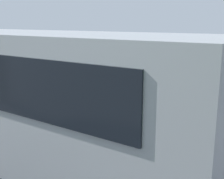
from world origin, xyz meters
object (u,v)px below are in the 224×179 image
(tour_bus, at_px, (4,96))
(parked_motorcycle_silver, at_px, (106,131))
(stunt_motorcycle, at_px, (150,84))
(traffic_cone, at_px, (220,112))
(spectator_far_left, at_px, (111,100))
(spectator_left, at_px, (77,96))
(spectator_centre, at_px, (51,94))

(tour_bus, relative_size, parked_motorcycle_silver, 5.49)
(parked_motorcycle_silver, relative_size, stunt_motorcycle, 1.04)
(parked_motorcycle_silver, distance_m, traffic_cone, 4.68)
(spectator_far_left, relative_size, stunt_motorcycle, 0.92)
(spectator_far_left, relative_size, traffic_cone, 2.89)
(spectator_left, relative_size, spectator_centre, 1.03)
(parked_motorcycle_silver, bearing_deg, spectator_left, -23.15)
(spectator_left, bearing_deg, spectator_centre, 11.12)
(spectator_centre, xyz_separation_m, parked_motorcycle_silver, (-2.99, 0.60, -0.52))
(tour_bus, xyz_separation_m, spectator_far_left, (-1.10, -2.98, -0.55))
(spectator_far_left, height_order, spectator_centre, spectator_far_left)
(spectator_centre, bearing_deg, stunt_motorcycle, -120.43)
(spectator_centre, height_order, stunt_motorcycle, stunt_motorcycle)
(traffic_cone, bearing_deg, spectator_centre, 38.22)
(spectator_left, bearing_deg, tour_bus, 95.28)
(parked_motorcycle_silver, distance_m, stunt_motorcycle, 4.19)
(spectator_centre, distance_m, traffic_cone, 6.08)
(stunt_motorcycle, distance_m, traffic_cone, 2.84)
(tour_bus, height_order, spectator_centre, tour_bus)
(spectator_centre, distance_m, stunt_motorcycle, 3.98)
(spectator_left, bearing_deg, traffic_cone, -136.07)
(parked_motorcycle_silver, bearing_deg, stunt_motorcycle, -76.38)
(spectator_left, height_order, parked_motorcycle_silver, spectator_left)
(spectator_centre, bearing_deg, tour_bus, 117.11)
(tour_bus, height_order, spectator_far_left, tour_bus)
(spectator_far_left, bearing_deg, parked_motorcycle_silver, 119.86)
(parked_motorcycle_silver, bearing_deg, traffic_cone, -111.97)
(spectator_left, relative_size, parked_motorcycle_silver, 0.85)
(traffic_cone, bearing_deg, spectator_far_left, 55.96)
(parked_motorcycle_silver, xyz_separation_m, stunt_motorcycle, (0.98, -4.03, 0.54))
(spectator_far_left, distance_m, stunt_motorcycle, 3.12)
(spectator_left, distance_m, traffic_cone, 5.13)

